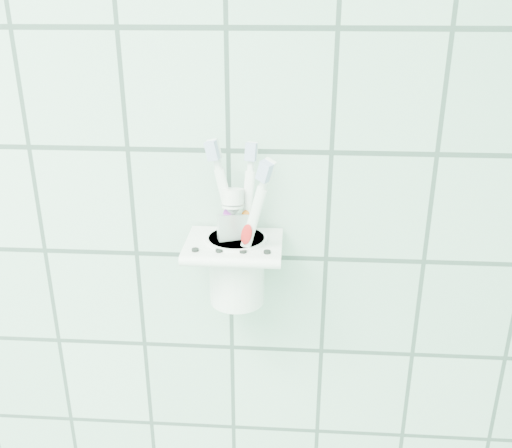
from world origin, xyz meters
TOP-DOWN VIEW (x-y plane):
  - holder_bracket at (0.63, 1.15)m, footprint 0.11×0.10m
  - cup at (0.63, 1.16)m, footprint 0.08×0.08m
  - toothbrush_pink at (0.65, 1.16)m, footprint 0.05×0.02m
  - toothbrush_blue at (0.64, 1.14)m, footprint 0.03×0.04m
  - toothbrush_orange at (0.63, 1.15)m, footprint 0.06×0.05m
  - toothpaste_tube at (0.63, 1.14)m, footprint 0.04×0.04m

SIDE VIEW (x-z plane):
  - cup at x=0.63m, z-range 1.21..1.30m
  - holder_bracket at x=0.63m, z-range 1.27..1.30m
  - toothpaste_tube at x=0.63m, z-range 1.23..1.37m
  - toothbrush_blue at x=0.64m, z-range 1.22..1.41m
  - toothbrush_orange at x=0.63m, z-range 1.22..1.42m
  - toothbrush_pink at x=0.65m, z-range 1.22..1.42m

